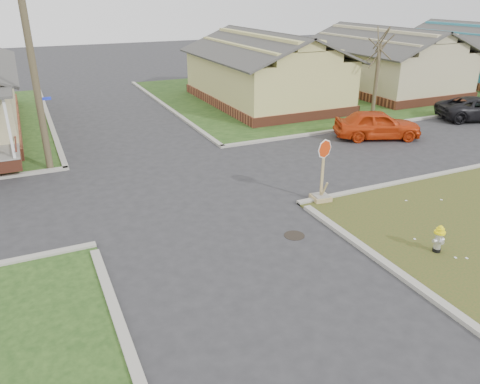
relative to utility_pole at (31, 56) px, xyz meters
name	(u,v)px	position (x,y,z in m)	size (l,w,h in m)	color
ground	(223,243)	(4.20, -8.90, -4.66)	(120.00, 120.00, 0.00)	#2A2A2D
verge_far_right	(388,85)	(26.20, 9.10, -4.64)	(37.00, 19.00, 0.05)	#203F16
curbs	(173,185)	(4.20, -3.90, -4.66)	(80.00, 40.00, 0.12)	#A19D91
manhole	(294,235)	(6.40, -9.40, -4.66)	(0.64, 0.64, 0.01)	black
side_house_yellow	(265,70)	(14.20, 7.60, -2.47)	(7.60, 11.60, 4.70)	brown
side_house_tan	(384,61)	(24.20, 7.60, -2.47)	(7.60, 11.60, 4.70)	brown
side_house_teal	(480,54)	(34.20, 7.60, -2.47)	(7.60, 11.60, 4.70)	brown
utility_pole	(31,56)	(0.00, 0.00, 0.00)	(1.80, 0.28, 9.00)	#443927
tree_mid_right	(376,81)	(18.20, 1.30, -2.51)	(0.22, 0.22, 4.20)	#443927
fire_hydrant	(439,237)	(9.60, -12.02, -4.15)	(0.31, 0.31, 0.84)	black
stop_sign	(321,187)	(8.60, -7.55, -4.12)	(0.65, 0.63, 2.28)	tan
red_sedan	(377,124)	(15.59, -2.18, -3.93)	(1.73, 4.30, 1.47)	red
dark_pickup	(479,109)	(23.51, -1.66, -4.01)	(2.18, 4.72, 1.31)	black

